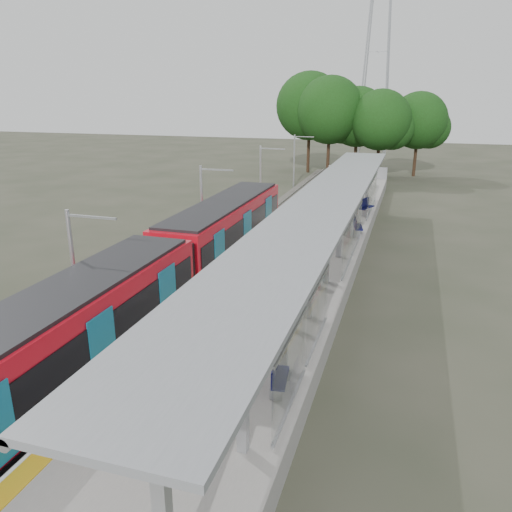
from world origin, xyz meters
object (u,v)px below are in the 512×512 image
at_px(bench_far, 365,206).
at_px(info_pillar_near, 283,308).
at_px(bench_near, 278,375).
at_px(litter_bin, 312,275).
at_px(bench_mid, 357,225).
at_px(train, 168,268).
at_px(info_pillar_far, 329,225).

xyz_separation_m(bench_far, info_pillar_near, (-1.13, -19.54, 0.11)).
distance_m(bench_near, litter_bin, 8.59).
bearing_deg(bench_mid, bench_far, 78.57).
xyz_separation_m(bench_mid, info_pillar_near, (-1.17, -13.83, 0.15)).
bearing_deg(bench_far, train, -90.19).
distance_m(train, bench_near, 9.07).
height_order(bench_near, bench_mid, bench_mid).
xyz_separation_m(bench_mid, litter_bin, (-0.92, -9.46, -0.07)).
bearing_deg(info_pillar_near, train, 160.63).
height_order(bench_far, info_pillar_near, info_pillar_near).
relative_size(bench_near, info_pillar_near, 0.84).
bearing_deg(info_pillar_far, litter_bin, -80.49).
distance_m(bench_near, info_pillar_far, 16.63).
relative_size(train, bench_near, 20.00).
bearing_deg(info_pillar_near, bench_near, -78.17).
relative_size(bench_near, bench_mid, 0.85).
height_order(train, bench_mid, train).
bearing_deg(bench_mid, train, -131.98).
distance_m(bench_near, info_pillar_near, 4.29).
relative_size(bench_mid, info_pillar_near, 1.00).
bearing_deg(bench_near, litter_bin, 86.59).
height_order(bench_far, litter_bin, bench_far).
height_order(info_pillar_near, info_pillar_far, info_pillar_far).
bearing_deg(litter_bin, bench_far, 86.67).
distance_m(train, bench_far, 18.87).
xyz_separation_m(info_pillar_near, litter_bin, (0.25, 4.37, -0.21)).
bearing_deg(litter_bin, bench_mid, 84.44).
bearing_deg(litter_bin, info_pillar_far, 93.98).
height_order(bench_near, info_pillar_far, info_pillar_far).
relative_size(bench_near, litter_bin, 1.39).
xyz_separation_m(bench_near, info_pillar_near, (-0.91, 4.19, 0.23)).
bearing_deg(bench_mid, litter_bin, -107.39).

